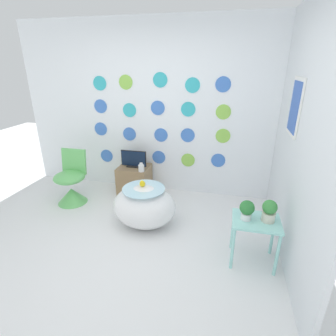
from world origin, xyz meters
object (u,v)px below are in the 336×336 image
tv (134,160)px  chair (71,186)px  vase (141,168)px  potted_plant_right (269,211)px  bathtub (144,206)px  potted_plant_left (247,209)px

tv → chair: bearing=-147.3°
tv → vase: (0.18, -0.16, -0.06)m
chair → vase: chair is taller
chair → vase: 1.09m
tv → vase: size_ratio=3.02×
chair → potted_plant_right: (2.69, -0.70, 0.36)m
chair → bathtub: bearing=-14.9°
potted_plant_left → potted_plant_right: size_ratio=0.91×
bathtub → chair: size_ratio=1.02×
chair → tv: bearing=32.7°
bathtub → potted_plant_left: potted_plant_left is taller
bathtub → potted_plant_left: 1.32m
vase → potted_plant_right: 2.00m
tv → bathtub: bearing=-62.6°
chair → potted_plant_left: (2.47, -0.72, 0.35)m
potted_plant_left → potted_plant_right: potted_plant_right is taller
tv → potted_plant_left: (1.66, -1.25, 0.05)m
chair → potted_plant_left: size_ratio=3.81×
vase → potted_plant_right: potted_plant_right is taller
bathtub → vase: vase is taller
tv → potted_plant_left: bearing=-37.0°
bathtub → potted_plant_left: size_ratio=3.88×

